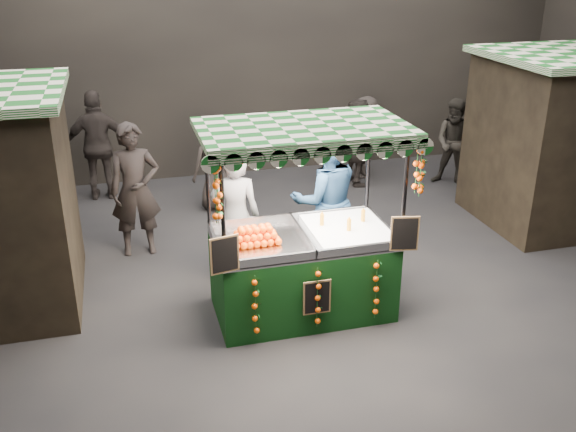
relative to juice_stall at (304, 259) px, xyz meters
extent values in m
plane|color=black|center=(0.46, 0.19, -0.70)|extent=(12.00, 12.00, 0.00)
cube|color=black|center=(0.46, 5.19, 1.80)|extent=(12.00, 0.10, 5.00)
cube|color=black|center=(-0.01, 0.04, -0.25)|extent=(2.01, 1.09, 0.91)
cube|color=#B0B1B7|center=(-0.01, 0.04, 0.23)|extent=(2.01, 1.09, 0.04)
cylinder|color=black|center=(-0.99, -0.48, 0.39)|extent=(0.05, 0.05, 2.19)
cylinder|color=black|center=(0.97, -0.48, 0.39)|extent=(0.05, 0.05, 2.19)
cylinder|color=black|center=(-0.99, 0.56, 0.39)|extent=(0.05, 0.05, 2.19)
cylinder|color=black|center=(0.97, 0.56, 0.39)|extent=(0.05, 0.05, 2.19)
cube|color=#13591B|center=(-0.01, 0.04, 1.52)|extent=(2.23, 1.32, 0.07)
cube|color=silver|center=(0.54, 0.04, 0.28)|extent=(0.89, 0.99, 0.07)
cube|color=black|center=(-1.00, -0.54, 0.44)|extent=(0.31, 0.09, 0.40)
cube|color=black|center=(0.97, -0.54, 0.44)|extent=(0.31, 0.09, 0.40)
cube|color=black|center=(-0.01, -0.55, -0.20)|extent=(0.31, 0.02, 0.40)
imported|color=gray|center=(-0.59, 1.06, 0.16)|extent=(0.70, 0.54, 1.72)
imported|color=navy|center=(0.60, 1.06, 0.25)|extent=(0.94, 0.74, 1.91)
imported|color=black|center=(-1.77, 2.14, 0.23)|extent=(0.69, 0.46, 1.87)
imported|color=black|center=(3.83, 3.50, 0.08)|extent=(0.96, 0.95, 1.57)
imported|color=#2D2725|center=(-2.27, 4.45, 0.23)|extent=(1.11, 0.51, 1.85)
imported|color=black|center=(2.42, 4.31, 0.06)|extent=(1.13, 1.00, 1.51)
imported|color=#2B2523|center=(-0.47, 3.51, 0.06)|extent=(0.85, 0.67, 1.52)
imported|color=black|center=(2.17, 4.03, 0.08)|extent=(0.66, 1.50, 1.56)
camera|label=1|loc=(-1.87, -6.27, 3.32)|focal=39.85mm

